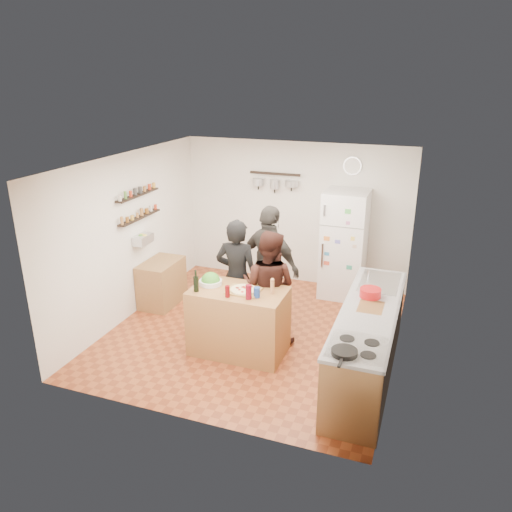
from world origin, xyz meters
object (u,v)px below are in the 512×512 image
at_px(wine_bottle, 196,284).
at_px(salt_canister, 257,292).
at_px(person_back, 270,266).
at_px(person_center, 268,287).
at_px(salad_bowl, 211,282).
at_px(skillet, 344,352).
at_px(wall_clock, 352,166).
at_px(side_table, 162,283).
at_px(pepper_mill, 272,288).
at_px(prep_island, 239,321).
at_px(fridge, 344,245).
at_px(person_left, 237,277).
at_px(red_bowl, 370,293).
at_px(counter_run, 367,343).

relative_size(wine_bottle, salt_canister, 1.53).
bearing_deg(person_back, person_center, 129.73).
xyz_separation_m(salad_bowl, skillet, (2.02, -1.16, 0.01)).
bearing_deg(wine_bottle, salt_canister, 7.13).
bearing_deg(wall_clock, side_table, -147.83).
bearing_deg(wine_bottle, pepper_mill, 15.87).
height_order(prep_island, person_center, person_center).
bearing_deg(fridge, person_center, -109.69).
xyz_separation_m(prep_island, pepper_mill, (0.45, 0.05, 0.54)).
bearing_deg(prep_island, person_back, 83.98).
bearing_deg(person_left, person_back, -129.87).
distance_m(salt_canister, red_bowl, 1.43).
bearing_deg(person_left, side_table, -19.86).
bearing_deg(pepper_mill, red_bowl, 14.61).
xyz_separation_m(prep_island, wine_bottle, (-0.50, -0.22, 0.56)).
xyz_separation_m(wine_bottle, skillet, (2.10, -0.89, -0.07)).
bearing_deg(salt_canister, person_back, 100.10).
height_order(salt_canister, wall_clock, wall_clock).
relative_size(salad_bowl, fridge, 0.17).
height_order(prep_island, side_table, prep_island).
relative_size(salad_bowl, counter_run, 0.12).
bearing_deg(side_table, counter_run, -15.25).
distance_m(salad_bowl, skillet, 2.33).
bearing_deg(skillet, side_table, 148.10).
xyz_separation_m(wine_bottle, salt_canister, (0.80, 0.10, -0.03)).
bearing_deg(person_back, wine_bottle, 86.25).
bearing_deg(person_back, red_bowl, -179.01).
bearing_deg(counter_run, red_bowl, 98.52).
bearing_deg(prep_island, pepper_mill, 6.34).
bearing_deg(fridge, side_table, -153.14).
xyz_separation_m(salad_bowl, salt_canister, (0.72, -0.17, 0.04)).
height_order(wine_bottle, pepper_mill, wine_bottle).
xyz_separation_m(salad_bowl, pepper_mill, (0.87, 0.00, 0.05)).
bearing_deg(side_table, pepper_mill, -22.68).
relative_size(pepper_mill, person_back, 0.09).
bearing_deg(salt_canister, red_bowl, 19.69).
relative_size(salt_canister, person_back, 0.07).
xyz_separation_m(person_left, person_back, (0.34, 0.46, 0.05)).
distance_m(salad_bowl, red_bowl, 2.09).
height_order(person_left, counter_run, person_left).
bearing_deg(person_center, side_table, -11.19).
relative_size(wine_bottle, person_left, 0.12).
height_order(salad_bowl, counter_run, salad_bowl).
bearing_deg(pepper_mill, person_center, 115.16).
height_order(pepper_mill, salt_canister, pepper_mill).
bearing_deg(red_bowl, prep_island, -167.60).
bearing_deg(fridge, red_bowl, -70.40).
xyz_separation_m(person_back, side_table, (-1.85, -0.02, -0.54)).
relative_size(prep_island, red_bowl, 4.70).
bearing_deg(red_bowl, person_back, 158.10).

